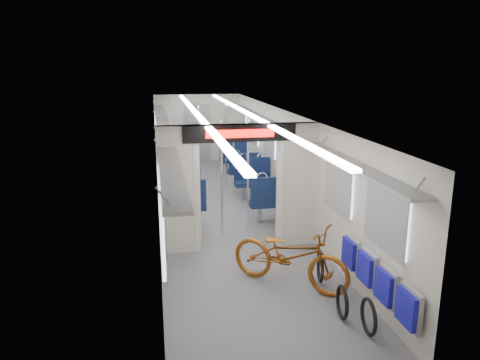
{
  "coord_description": "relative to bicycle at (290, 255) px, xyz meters",
  "views": [
    {
      "loc": [
        -1.45,
        -10.04,
        3.35
      ],
      "look_at": [
        0.07,
        -1.71,
        1.21
      ],
      "focal_mm": 35.0,
      "sensor_mm": 36.0,
      "label": 1
    }
  ],
  "objects": [
    {
      "name": "seat_bay_near_left",
      "position": [
        -1.42,
        3.95,
        0.05
      ],
      "size": [
        0.93,
        2.18,
        1.13
      ],
      "color": "#0C1838",
      "rests_on": "ground"
    },
    {
      "name": "bike_hoop_c",
      "position": [
        0.52,
        0.05,
        -0.28
      ],
      "size": [
        0.15,
        0.5,
        0.5
      ],
      "primitive_type": "torus",
      "rotation": [
        1.57,
        0.0,
        1.36
      ],
      "color": "black",
      "rests_on": "ground"
    },
    {
      "name": "carriage",
      "position": [
        -0.48,
        3.41,
        1.0
      ],
      "size": [
        12.0,
        12.02,
        2.31
      ],
      "color": "#515456",
      "rests_on": "ground"
    },
    {
      "name": "stanchion_near_left",
      "position": [
        -0.7,
        2.29,
        0.65
      ],
      "size": [
        0.05,
        0.05,
        2.3
      ],
      "primitive_type": "cylinder",
      "color": "silver",
      "rests_on": "ground"
    },
    {
      "name": "bike_hoop_b",
      "position": [
        0.43,
        -1.04,
        -0.3
      ],
      "size": [
        0.09,
        0.47,
        0.47
      ],
      "primitive_type": "torus",
      "rotation": [
        1.57,
        0.0,
        1.47
      ],
      "color": "black",
      "rests_on": "ground"
    },
    {
      "name": "bicycle",
      "position": [
        0.0,
        0.0,
        0.0
      ],
      "size": [
        1.89,
        1.77,
        1.01
      ],
      "primitive_type": "imported",
      "rotation": [
        0.0,
        0.0,
        0.85
      ],
      "color": "brown",
      "rests_on": "ground"
    },
    {
      "name": "stanchion_far_left",
      "position": [
        -0.84,
        5.34,
        0.65
      ],
      "size": [
        0.05,
        0.05,
        2.3
      ],
      "primitive_type": "cylinder",
      "color": "silver",
      "rests_on": "ground"
    },
    {
      "name": "seat_bay_near_right",
      "position": [
        0.45,
        3.89,
        0.05
      ],
      "size": [
        0.93,
        2.19,
        1.14
      ],
      "color": "#0C1838",
      "rests_on": "ground"
    },
    {
      "name": "flip_bench",
      "position": [
        0.87,
        -1.08,
        0.08
      ],
      "size": [
        0.12,
        2.08,
        0.48
      ],
      "color": "gray",
      "rests_on": "carriage"
    },
    {
      "name": "stanchion_far_right",
      "position": [
        -0.12,
        5.58,
        0.65
      ],
      "size": [
        0.05,
        0.05,
        2.3
      ],
      "primitive_type": "cylinder",
      "color": "silver",
      "rests_on": "ground"
    },
    {
      "name": "bike_hoop_a",
      "position": [
        0.61,
        -1.46,
        -0.28
      ],
      "size": [
        0.08,
        0.49,
        0.49
      ],
      "primitive_type": "torus",
      "rotation": [
        1.57,
        0.0,
        1.5
      ],
      "color": "black",
      "rests_on": "ground"
    },
    {
      "name": "seat_bay_far_right",
      "position": [
        0.45,
        6.87,
        0.02
      ],
      "size": [
        0.88,
        1.92,
        1.05
      ],
      "color": "#0C1838",
      "rests_on": "ground"
    },
    {
      "name": "seat_bay_far_left",
      "position": [
        -1.42,
        7.19,
        0.03
      ],
      "size": [
        0.9,
        2.03,
        1.09
      ],
      "color": "#0C1838",
      "rests_on": "ground"
    },
    {
      "name": "stanchion_near_right",
      "position": [
        -0.21,
        2.24,
        0.65
      ],
      "size": [
        0.04,
        0.04,
        2.3
      ],
      "primitive_type": "cylinder",
      "color": "silver",
      "rests_on": "ground"
    }
  ]
}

